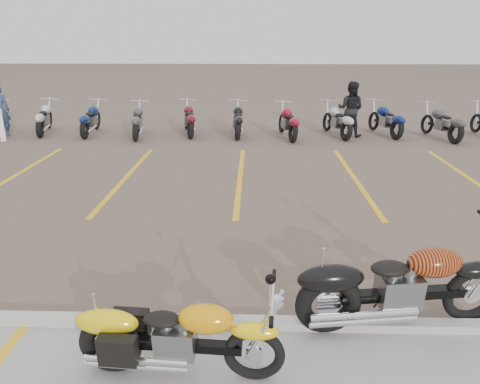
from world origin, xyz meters
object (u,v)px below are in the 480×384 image
object	(u,v)px
person_b	(351,109)
yellow_cruiser	(176,339)
bollard	(1,125)
flame_cruiser	(396,288)

from	to	relation	value
person_b	yellow_cruiser	bearing A→B (deg)	96.29
yellow_cruiser	person_b	size ratio (longest dim) A/B	1.14
bollard	person_b	bearing A→B (deg)	5.74
yellow_cruiser	flame_cruiser	world-z (taller)	flame_cruiser
bollard	yellow_cruiser	bearing A→B (deg)	-55.66
yellow_cruiser	flame_cruiser	xyz separation A→B (m)	(2.36, 0.88, 0.08)
person_b	bollard	xyz separation A→B (m)	(-11.15, -1.12, -0.39)
flame_cruiser	bollard	bearing A→B (deg)	126.46
yellow_cruiser	flame_cruiser	size ratio (longest dim) A/B	0.84
yellow_cruiser	person_b	bearing A→B (deg)	75.63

